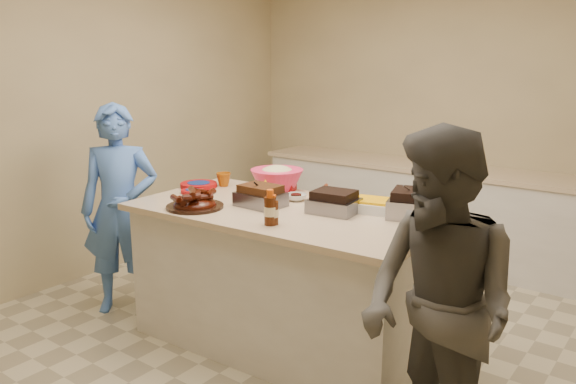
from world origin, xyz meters
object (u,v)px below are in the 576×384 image
Objects in this scene: guest_blue at (127,308)px; coleslaw_bowl at (277,190)px; plastic_cup at (224,186)px; mustard_bottle at (266,197)px; island at (284,341)px; bbq_bottle_b at (273,224)px; roasting_pan at (413,217)px; rib_platter at (195,208)px; bbq_bottle_a at (270,225)px.

coleslaw_bowl is at bearing -3.58° from guest_blue.
mustard_bottle is at bearing -9.20° from plastic_cup.
mustard_bottle is (-0.29, 0.18, 0.94)m from island.
mustard_bottle is at bearing -14.46° from guest_blue.
coleslaw_bowl reaches higher than island.
roasting_pan is at bearing 48.00° from bbq_bottle_b.
coleslaw_bowl is (0.11, 0.72, 0.00)m from rib_platter.
bbq_bottle_a is at bearing -66.87° from island.
mustard_bottle reaches higher than island.
bbq_bottle_a is 0.69m from mustard_bottle.
roasting_pan is at bearing 7.76° from mustard_bottle.
island is at bearing 115.96° from bbq_bottle_a.
island is 1.33m from guest_blue.
island is at bearing -30.98° from mustard_bottle.
rib_platter is 1.38m from roasting_pan.
bbq_bottle_a is (0.63, -0.01, 0.00)m from rib_platter.
plastic_cup is (-1.52, -0.07, 0.00)m from roasting_pan.
bbq_bottle_a is 0.13× the size of guest_blue.
bbq_bottle_b is (0.01, 0.02, 0.00)m from bbq_bottle_a.
rib_platter is at bearing -41.97° from guest_blue.
rib_platter is 0.66m from plastic_cup.
plastic_cup is (-0.94, 0.58, 0.00)m from bbq_bottle_b.
plastic_cup is at bearing 116.98° from rib_platter.
bbq_bottle_a is at bearing -32.43° from plastic_cup.
mustard_bottle is 0.48m from plastic_cup.
mustard_bottle is 1.14× the size of plastic_cup.
island is 9.44× the size of bbq_bottle_a.
plastic_cup is at bearing 170.80° from mustard_bottle.
guest_blue is at bearing -169.01° from island.
bbq_bottle_a is 1.65× the size of mustard_bottle.
bbq_bottle_b is at bearing -41.08° from guest_blue.
mustard_bottle is at bearing 131.66° from bbq_bottle_a.
roasting_pan reaches higher than island.
rib_platter reaches higher than guest_blue.
island is 1.01m from bbq_bottle_a.
coleslaw_bowl is 2.19× the size of bbq_bottle_b.
guest_blue is at bearing -142.78° from coleslaw_bowl.
bbq_bottle_b is at bearing -31.46° from plastic_cup.
bbq_bottle_a reaches higher than roasting_pan.
plastic_cup reaches higher than island.
mustard_bottle is at bearing 133.17° from bbq_bottle_b.
bbq_bottle_b is (0.53, -0.71, 0.00)m from coleslaw_bowl.
coleslaw_bowl is at bearing 81.37° from rib_platter.
plastic_cup is (-0.93, 0.59, 0.00)m from bbq_bottle_a.
guest_blue is at bearing 179.98° from roasting_pan.
bbq_bottle_a is 1.18× the size of bbq_bottle_b.
coleslaw_bowl is at bearing 126.79° from bbq_bottle_b.
coleslaw_bowl is 0.89m from bbq_bottle_b.
bbq_bottle_a is (0.52, -0.73, 0.00)m from coleslaw_bowl.
roasting_pan is at bearing -3.66° from coleslaw_bowl.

